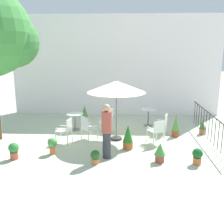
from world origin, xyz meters
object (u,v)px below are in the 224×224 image
(potted_plant_7, at_px, (197,156))
(potted_plant_5, at_px, (202,127))
(potted_plant_3, at_px, (176,125))
(potted_plant_4, at_px, (95,157))
(patio_chair_0, at_px, (66,129))
(potted_plant_1, at_px, (85,114))
(patio_umbrella_0, at_px, (116,87))
(standing_person, at_px, (107,130))
(cafe_table_1, at_px, (75,119))
(potted_plant_2, at_px, (128,137))
(patio_chair_1, at_px, (163,123))
(patio_chair_4, at_px, (157,130))
(potted_plant_8, at_px, (160,152))
(patio_chair_3, at_px, (87,127))
(cafe_table_0, at_px, (148,114))
(potted_plant_6, at_px, (52,144))
(patio_chair_2, at_px, (108,118))
(potted_plant_0, at_px, (14,150))

(potted_plant_7, bearing_deg, potted_plant_5, 72.14)
(potted_plant_3, bearing_deg, potted_plant_4, -136.93)
(patio_chair_0, height_order, potted_plant_1, patio_chair_0)
(patio_umbrella_0, distance_m, standing_person, 2.10)
(cafe_table_1, bearing_deg, potted_plant_5, -3.31)
(potted_plant_2, xyz_separation_m, potted_plant_7, (2.08, -1.18, -0.16))
(patio_chair_1, bearing_deg, patio_chair_4, -108.75)
(cafe_table_1, bearing_deg, potted_plant_8, -44.59)
(cafe_table_1, bearing_deg, patio_chair_3, -59.99)
(patio_chair_1, distance_m, potted_plant_5, 1.64)
(cafe_table_0, bearing_deg, potted_plant_6, -134.75)
(patio_chair_4, bearing_deg, patio_chair_3, 173.34)
(patio_chair_1, relative_size, potted_plant_7, 1.66)
(potted_plant_2, distance_m, potted_plant_3, 2.36)
(patio_umbrella_0, height_order, potted_plant_3, patio_umbrella_0)
(cafe_table_0, bearing_deg, patio_chair_0, -142.81)
(patio_chair_0, height_order, patio_chair_3, patio_chair_0)
(potted_plant_1, height_order, standing_person, standing_person)
(patio_chair_0, height_order, patio_chair_1, patio_chair_0)
(patio_chair_3, height_order, potted_plant_2, patio_chair_3)
(patio_umbrella_0, xyz_separation_m, patio_chair_2, (-0.40, 1.03, -1.47))
(potted_plant_1, distance_m, potted_plant_6, 3.68)
(patio_umbrella_0, relative_size, cafe_table_1, 3.21)
(patio_chair_2, xyz_separation_m, potted_plant_2, (0.84, -1.99, -0.12))
(potted_plant_2, bearing_deg, potted_plant_3, 36.95)
(cafe_table_0, height_order, potted_plant_2, potted_plant_2)
(patio_chair_4, xyz_separation_m, potted_plant_0, (-4.64, -1.62, -0.24))
(potted_plant_8, bearing_deg, cafe_table_1, 135.41)
(cafe_table_1, distance_m, potted_plant_1, 1.01)
(cafe_table_0, bearing_deg, potted_plant_0, -139.04)
(patio_chair_1, bearing_deg, patio_chair_3, -165.10)
(cafe_table_0, distance_m, potted_plant_4, 4.58)
(cafe_table_0, relative_size, potted_plant_5, 1.32)
(patio_chair_4, bearing_deg, potted_plant_8, -92.57)
(potted_plant_2, relative_size, potted_plant_6, 1.55)
(potted_plant_4, height_order, potted_plant_5, potted_plant_5)
(patio_chair_1, xyz_separation_m, potted_plant_6, (-3.90, -2.23, -0.15))
(potted_plant_6, bearing_deg, potted_plant_1, 81.72)
(patio_umbrella_0, distance_m, patio_chair_3, 1.85)
(cafe_table_0, height_order, potted_plant_7, cafe_table_0)
(patio_chair_3, bearing_deg, potted_plant_2, -29.48)
(patio_umbrella_0, relative_size, potted_plant_1, 2.62)
(patio_chair_2, distance_m, potted_plant_0, 4.12)
(patio_chair_3, xyz_separation_m, potted_plant_1, (-0.43, 2.19, -0.07))
(potted_plant_2, distance_m, potted_plant_8, 1.45)
(potted_plant_1, bearing_deg, patio_chair_3, -78.78)
(patio_chair_1, bearing_deg, potted_plant_2, -130.61)
(patio_umbrella_0, height_order, patio_chair_1, patio_umbrella_0)
(potted_plant_4, height_order, potted_plant_6, potted_plant_6)
(patio_chair_1, xyz_separation_m, patio_chair_4, (-0.37, -1.08, 0.04))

